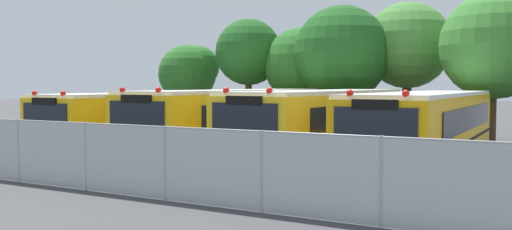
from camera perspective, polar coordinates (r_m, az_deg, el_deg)
ground_plane at (r=20.25m, az=1.93°, el=-4.58°), size 160.00×160.00×0.00m
school_bus_0 at (r=23.03m, az=-10.47°, el=-0.32°), size 2.75×11.57×2.55m
school_bus_1 at (r=21.10m, az=-2.33°, el=-0.41°), size 2.64×11.61×2.68m
school_bus_2 at (r=19.44m, az=7.27°, el=-0.75°), size 2.78×11.52×2.68m
school_bus_3 at (r=18.38m, az=17.67°, el=-1.17°), size 2.81×11.56×2.64m
tree_0 at (r=32.95m, az=-6.95°, el=4.54°), size 3.56×3.50×5.16m
tree_1 at (r=30.47m, az=-0.45°, el=6.52°), size 3.81×3.73×6.44m
tree_2 at (r=29.74m, az=4.67°, el=5.25°), size 4.12×4.12×5.88m
tree_3 at (r=27.98m, az=9.22°, el=6.52°), size 4.90×4.90×6.79m
tree_4 at (r=29.25m, az=15.32°, el=6.95°), size 4.70×4.44×7.00m
tree_5 at (r=25.79m, az=24.17°, el=6.81°), size 4.67×4.67×6.79m
chainlink_fence at (r=13.79m, az=-13.82°, el=-4.47°), size 18.10×0.07×1.79m
traffic_cone at (r=16.23m, az=-14.37°, el=-5.53°), size 0.47×0.47×0.62m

